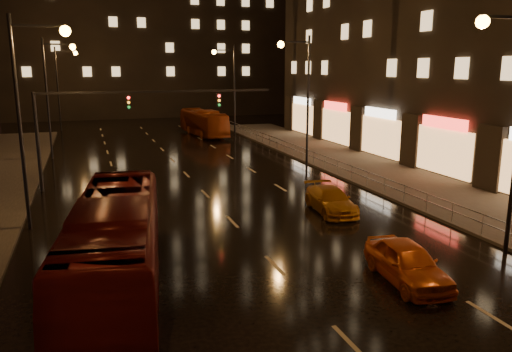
# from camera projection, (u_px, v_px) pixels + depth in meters

# --- Properties ---
(ground) EXTENTS (140.00, 140.00, 0.00)m
(ground) POSITION_uv_depth(u_px,v_px,m) (192.00, 180.00, 34.54)
(ground) COLOR black
(ground) RESTS_ON ground
(sidewalk_right) EXTENTS (7.00, 70.00, 0.15)m
(sidewalk_right) POSITION_uv_depth(u_px,v_px,m) (401.00, 180.00, 34.17)
(sidewalk_right) COLOR #38332D
(sidewalk_right) RESTS_ON ground
(building_distant) EXTENTS (44.00, 16.00, 36.00)m
(building_distant) POSITION_uv_depth(u_px,v_px,m) (147.00, 1.00, 80.00)
(building_distant) COLOR black
(building_distant) RESTS_ON ground
(traffic_signal) EXTENTS (15.31, 0.32, 6.20)m
(traffic_signal) POSITION_uv_depth(u_px,v_px,m) (112.00, 114.00, 31.92)
(traffic_signal) COLOR black
(traffic_signal) RESTS_ON ground
(streetlight_right) EXTENTS (2.64, 0.50, 10.00)m
(streetlight_right) POSITION_uv_depth(u_px,v_px,m) (509.00, 100.00, 19.34)
(streetlight_right) COLOR black
(streetlight_right) RESTS_ON ground
(railing_right) EXTENTS (0.05, 56.00, 1.00)m
(railing_right) POSITION_uv_depth(u_px,v_px,m) (338.00, 164.00, 35.72)
(railing_right) COLOR #99999E
(railing_right) RESTS_ON sidewalk_right
(bus_red) EXTENTS (4.39, 12.18, 3.32)m
(bus_red) POSITION_uv_depth(u_px,v_px,m) (116.00, 244.00, 17.34)
(bus_red) COLOR #560E0C
(bus_red) RESTS_ON ground
(bus_curb) EXTENTS (3.50, 10.66, 2.92)m
(bus_curb) POSITION_uv_depth(u_px,v_px,m) (203.00, 123.00, 56.82)
(bus_curb) COLOR #8F360E
(bus_curb) RESTS_ON ground
(taxi_near) EXTENTS (2.26, 4.54, 1.49)m
(taxi_near) POSITION_uv_depth(u_px,v_px,m) (407.00, 263.00, 18.08)
(taxi_near) COLOR #D45614
(taxi_near) RESTS_ON ground
(taxi_far) EXTENTS (2.30, 4.68, 1.31)m
(taxi_far) POSITION_uv_depth(u_px,v_px,m) (331.00, 200.00, 26.90)
(taxi_far) COLOR #BA7111
(taxi_far) RESTS_ON ground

